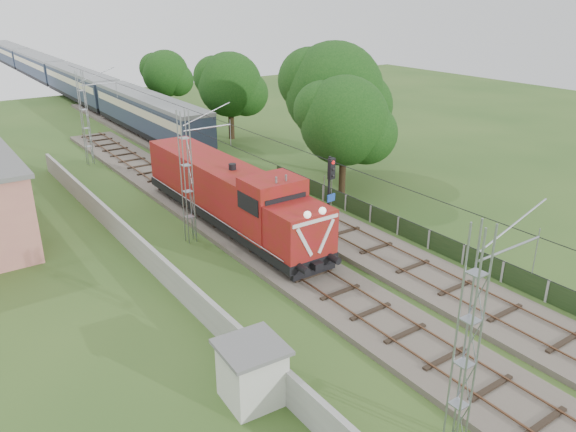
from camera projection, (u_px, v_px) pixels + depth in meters
ground at (361, 312)px, 26.56m from camera, size 140.00×140.00×0.00m
track_main at (278, 255)px, 31.82m from camera, size 4.20×70.00×0.45m
track_side at (239, 181)px, 44.37m from camera, size 4.20×80.00×0.45m
catenary at (188, 177)px, 32.62m from camera, size 3.31×70.00×8.00m
boundary_wall at (135, 244)px, 31.96m from camera, size 0.25×40.00×1.50m
fence at (429, 239)px, 32.87m from camera, size 0.12×32.00×1.20m
locomotive at (229, 193)px, 35.15m from camera, size 3.16×18.03×4.58m
coach_rake at (57, 73)px, 84.70m from camera, size 3.21×95.80×3.71m
signal_post at (330, 186)px, 31.91m from camera, size 0.61×0.48×5.53m
relay_hut at (252, 372)px, 20.45m from camera, size 2.43×2.43×2.37m
tree_a at (345, 122)px, 40.02m from camera, size 6.75×6.43×8.75m
tree_b at (335, 93)px, 44.36m from camera, size 8.23×7.83×10.66m
tree_c at (231, 85)px, 55.85m from camera, size 6.71×6.39×8.69m
tree_d at (166, 74)px, 68.35m from camera, size 5.89×5.61×7.63m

